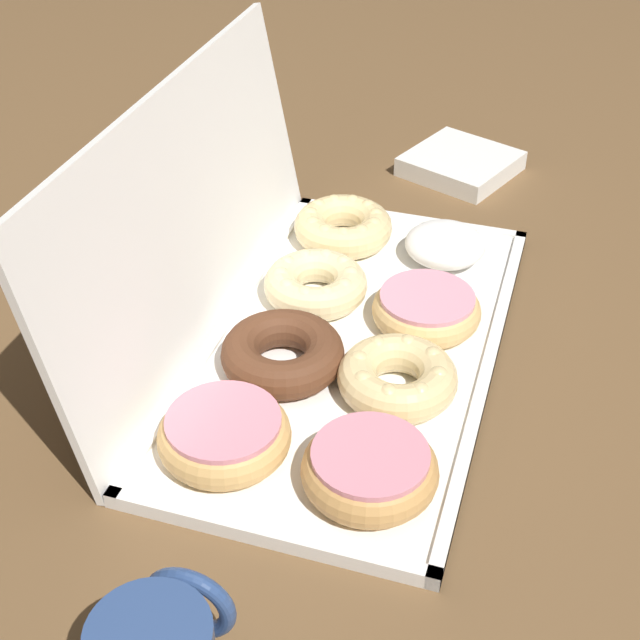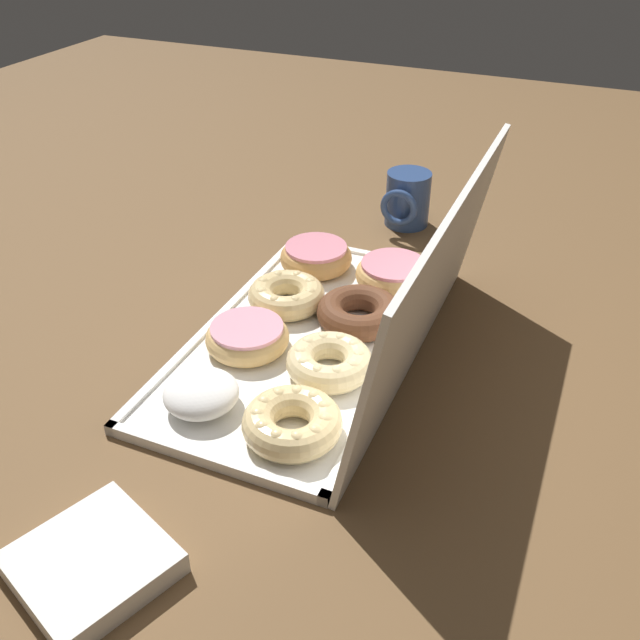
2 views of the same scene
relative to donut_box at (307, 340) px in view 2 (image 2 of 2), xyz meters
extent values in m
plane|color=brown|center=(0.00, 0.00, -0.01)|extent=(3.00, 3.00, 0.00)
cube|color=white|center=(0.00, 0.00, 0.00)|extent=(0.53, 0.28, 0.01)
cube|color=white|center=(0.00, -0.14, 0.00)|extent=(0.53, 0.01, 0.01)
cube|color=white|center=(0.00, 0.14, 0.00)|extent=(0.53, 0.01, 0.01)
cube|color=white|center=(-0.26, 0.00, 0.00)|extent=(0.01, 0.28, 0.01)
cube|color=white|center=(0.26, 0.00, 0.00)|extent=(0.01, 0.28, 0.01)
cube|color=white|center=(0.00, 0.17, 0.12)|extent=(0.53, 0.06, 0.26)
torus|color=tan|center=(-0.18, -0.06, 0.02)|extent=(0.12, 0.12, 0.04)
cylinder|color=pink|center=(-0.18, -0.06, 0.04)|extent=(0.10, 0.10, 0.01)
torus|color=#EACC8C|center=(-0.06, -0.06, 0.02)|extent=(0.11, 0.11, 0.04)
sphere|color=#EACC8C|center=(-0.02, -0.06, 0.03)|extent=(0.02, 0.02, 0.02)
sphere|color=#EACC8C|center=(-0.03, -0.03, 0.03)|extent=(0.02, 0.02, 0.02)
sphere|color=#EACC8C|center=(-0.06, -0.02, 0.03)|extent=(0.02, 0.02, 0.02)
sphere|color=#EACC8C|center=(-0.09, -0.03, 0.03)|extent=(0.02, 0.02, 0.02)
sphere|color=#EACC8C|center=(-0.10, -0.06, 0.03)|extent=(0.02, 0.02, 0.02)
sphere|color=#EACC8C|center=(-0.09, -0.09, 0.03)|extent=(0.02, 0.02, 0.02)
sphere|color=#EACC8C|center=(-0.06, -0.10, 0.03)|extent=(0.02, 0.02, 0.02)
sphere|color=#EACC8C|center=(-0.03, -0.09, 0.03)|extent=(0.02, 0.02, 0.02)
torus|color=#E5B770|center=(0.06, -0.06, 0.02)|extent=(0.11, 0.11, 0.03)
cylinder|color=pink|center=(0.06, -0.06, 0.04)|extent=(0.10, 0.10, 0.01)
ellipsoid|color=white|center=(0.18, -0.06, 0.02)|extent=(0.09, 0.09, 0.04)
torus|color=tan|center=(-0.18, 0.07, 0.02)|extent=(0.12, 0.12, 0.04)
cylinder|color=pink|center=(-0.18, 0.07, 0.04)|extent=(0.10, 0.10, 0.01)
torus|color=#59331E|center=(-0.06, 0.06, 0.02)|extent=(0.12, 0.12, 0.04)
torus|color=beige|center=(0.06, 0.06, 0.02)|extent=(0.11, 0.11, 0.04)
sphere|color=beige|center=(0.10, 0.06, 0.03)|extent=(0.02, 0.02, 0.02)
sphere|color=beige|center=(0.09, 0.08, 0.03)|extent=(0.02, 0.02, 0.02)
sphere|color=beige|center=(0.08, 0.10, 0.03)|extent=(0.02, 0.02, 0.02)
sphere|color=beige|center=(0.05, 0.10, 0.03)|extent=(0.02, 0.02, 0.02)
sphere|color=beige|center=(0.03, 0.08, 0.03)|extent=(0.02, 0.02, 0.02)
sphere|color=beige|center=(0.03, 0.06, 0.03)|extent=(0.02, 0.02, 0.02)
sphere|color=beige|center=(0.03, 0.04, 0.03)|extent=(0.02, 0.02, 0.02)
sphere|color=beige|center=(0.05, 0.03, 0.03)|extent=(0.02, 0.02, 0.02)
sphere|color=beige|center=(0.08, 0.03, 0.03)|extent=(0.02, 0.02, 0.02)
sphere|color=beige|center=(0.09, 0.04, 0.03)|extent=(0.02, 0.02, 0.02)
torus|color=#EACC8C|center=(0.19, 0.07, 0.02)|extent=(0.12, 0.12, 0.04)
sphere|color=#EACC8C|center=(0.23, 0.07, 0.03)|extent=(0.02, 0.02, 0.02)
sphere|color=#EACC8C|center=(0.22, 0.09, 0.03)|extent=(0.02, 0.02, 0.02)
sphere|color=#EACC8C|center=(0.20, 0.10, 0.03)|extent=(0.02, 0.02, 0.02)
sphere|color=#EACC8C|center=(0.18, 0.10, 0.03)|extent=(0.02, 0.02, 0.02)
sphere|color=#EACC8C|center=(0.16, 0.10, 0.03)|extent=(0.02, 0.02, 0.02)
sphere|color=#EACC8C|center=(0.15, 0.08, 0.03)|extent=(0.02, 0.02, 0.02)
sphere|color=#EACC8C|center=(0.15, 0.05, 0.03)|extent=(0.02, 0.02, 0.02)
sphere|color=#EACC8C|center=(0.16, 0.04, 0.03)|extent=(0.02, 0.02, 0.02)
sphere|color=#EACC8C|center=(0.18, 0.03, 0.03)|extent=(0.02, 0.02, 0.02)
sphere|color=#EACC8C|center=(0.20, 0.03, 0.03)|extent=(0.02, 0.02, 0.02)
sphere|color=#EACC8C|center=(0.22, 0.04, 0.03)|extent=(0.02, 0.02, 0.02)
cylinder|color=navy|center=(-0.42, 0.01, 0.04)|extent=(0.08, 0.08, 0.10)
cylinder|color=black|center=(-0.42, 0.01, 0.09)|extent=(0.07, 0.07, 0.01)
torus|color=navy|center=(-0.36, 0.01, 0.05)|extent=(0.01, 0.07, 0.07)
cube|color=white|center=(0.42, -0.03, 0.01)|extent=(0.17, 0.17, 0.03)
camera|label=1|loc=(-0.69, -0.18, 0.57)|focal=50.35mm
camera|label=2|loc=(0.72, 0.33, 0.57)|focal=39.29mm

